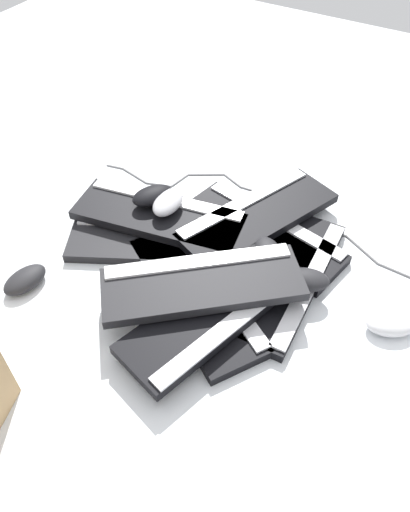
{
  "coord_description": "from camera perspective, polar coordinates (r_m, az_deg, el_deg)",
  "views": [
    {
      "loc": [
        -0.46,
        0.75,
        0.91
      ],
      "look_at": [
        -0.04,
        0.04,
        0.04
      ],
      "focal_mm": 35.0,
      "sensor_mm": 36.0,
      "label": 1
    }
  ],
  "objects": [
    {
      "name": "keyboard_1",
      "position": [
        1.15,
        -1.0,
        -4.3
      ],
      "size": [
        0.45,
        0.36,
        0.03
      ],
      "color": "black",
      "rests_on": "ground"
    },
    {
      "name": "mouse_1",
      "position": [
        1.17,
        20.51,
        -7.27
      ],
      "size": [
        0.13,
        0.11,
        0.04
      ],
      "primitive_type": "ellipsoid",
      "rotation": [
        0.0,
        0.0,
        3.68
      ],
      "color": "silver",
      "rests_on": "ground"
    },
    {
      "name": "mouse_3",
      "position": [
        1.25,
        -19.89,
        -2.57
      ],
      "size": [
        0.08,
        0.12,
        0.04
      ],
      "primitive_type": "ellipsoid",
      "rotation": [
        0.0,
        0.0,
        4.56
      ],
      "color": "black",
      "rests_on": "ground"
    },
    {
      "name": "keyboard_5",
      "position": [
        1.1,
        -0.3,
        -3.11
      ],
      "size": [
        0.43,
        0.4,
        0.03
      ],
      "color": "black",
      "rests_on": "keyboard_4"
    },
    {
      "name": "mouse_5",
      "position": [
        1.28,
        -4.25,
        6.15
      ],
      "size": [
        0.08,
        0.12,
        0.04
      ],
      "primitive_type": "ellipsoid",
      "rotation": [
        0.0,
        0.0,
        1.66
      ],
      "color": "#B7B7BC",
      "rests_on": "keyboard_7"
    },
    {
      "name": "mouse_2",
      "position": [
        1.2,
        7.26,
        0.26
      ],
      "size": [
        0.12,
        0.13,
        0.04
      ],
      "primitive_type": "ellipsoid",
      "rotation": [
        0.0,
        0.0,
        5.43
      ],
      "color": "black",
      "rests_on": "keyboard_2"
    },
    {
      "name": "ground_plane",
      "position": [
        1.26,
        -0.74,
        0.54
      ],
      "size": [
        3.2,
        3.2,
        0.0
      ],
      "primitive_type": "plane",
      "color": "silver"
    },
    {
      "name": "cable_0",
      "position": [
        1.31,
        21.56,
        -1.06
      ],
      "size": [
        0.51,
        0.07,
        0.01
      ],
      "color": "#59595B",
      "rests_on": "ground"
    },
    {
      "name": "mouse_0",
      "position": [
        1.31,
        -6.05,
        6.9
      ],
      "size": [
        0.11,
        0.13,
        0.04
      ],
      "primitive_type": "ellipsoid",
      "rotation": [
        0.0,
        0.0,
        1.08
      ],
      "color": "black",
      "rests_on": "keyboard_7"
    },
    {
      "name": "keyboard_7",
      "position": [
        1.3,
        -5.3,
        4.62
      ],
      "size": [
        0.46,
        0.23,
        0.03
      ],
      "color": "black",
      "rests_on": "keyboard_0"
    },
    {
      "name": "keyboard_4",
      "position": [
        1.08,
        1.08,
        -6.47
      ],
      "size": [
        0.27,
        0.46,
        0.03
      ],
      "color": "black",
      "rests_on": "keyboard_1"
    },
    {
      "name": "cable_1",
      "position": [
        1.46,
        0.3,
        8.14
      ],
      "size": [
        0.64,
        0.16,
        0.01
      ],
      "color": "#59595B",
      "rests_on": "ground"
    },
    {
      "name": "keyboard_2",
      "position": [
        1.2,
        9.5,
        -2.38
      ],
      "size": [
        0.17,
        0.45,
        0.03
      ],
      "color": "black",
      "rests_on": "ground"
    },
    {
      "name": "keyboard_3",
      "position": [
        1.3,
        6.57,
        2.62
      ],
      "size": [
        0.46,
        0.24,
        0.03
      ],
      "color": "black",
      "rests_on": "ground"
    },
    {
      "name": "mouse_4",
      "position": [
        1.16,
        11.38,
        -2.66
      ],
      "size": [
        0.13,
        0.1,
        0.04
      ],
      "primitive_type": "ellipsoid",
      "rotation": [
        0.0,
        0.0,
        3.55
      ],
      "color": "black",
      "rests_on": "keyboard_2"
    },
    {
      "name": "keyboard_6",
      "position": [
        1.3,
        6.04,
        4.53
      ],
      "size": [
        0.3,
        0.46,
        0.03
      ],
      "color": "black",
      "rests_on": "keyboard_3"
    },
    {
      "name": "keyboard_0",
      "position": [
        1.28,
        -5.64,
        1.81
      ],
      "size": [
        0.46,
        0.34,
        0.03
      ],
      "color": "black",
      "rests_on": "ground"
    }
  ]
}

